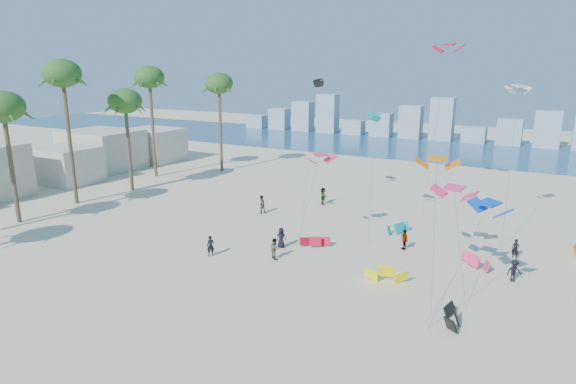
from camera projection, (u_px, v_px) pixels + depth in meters
The scene contains 10 objects.
ground at pixel (107, 324), 27.47m from camera, with size 220.00×220.00×0.00m, color beige.
ocean at pixel (421, 147), 88.46m from camera, with size 220.00×220.00×0.00m, color navy.
kitesurfer_near at pixel (211, 246), 37.12m from camera, with size 0.59×0.39×1.61m, color black.
kitesurfer_mid at pixel (275, 249), 36.60m from camera, with size 0.79×0.62×1.63m, color gray.
kitesurfers_far at pixel (346, 220), 43.33m from camera, with size 24.57×14.39×1.83m.
grounded_kites at pixel (445, 260), 35.43m from camera, with size 21.36×17.80×0.97m.
flying_kites at pixel (474, 106), 38.27m from camera, with size 30.05×31.15×18.20m.
palm_row at pixel (73, 97), 48.62m from camera, with size 9.51×44.80×15.00m.
beachfront_buildings at pixel (50, 162), 60.20m from camera, with size 11.50×43.00×6.00m.
distant_skyline at pixel (428, 124), 96.71m from camera, with size 85.00×3.00×8.40m.
Camera 1 is at (21.02, -16.60, 14.18)m, focal length 30.05 mm.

